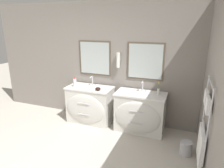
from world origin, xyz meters
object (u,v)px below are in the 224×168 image
flower_vase (158,90)px  amenity_bowl (98,89)px  waste_bin (186,148)px  vanity_left (90,105)px  vanity_right (140,112)px  toiletry_bottle (75,82)px

flower_vase → amenity_bowl: bearing=-171.5°
flower_vase → waste_bin: bearing=-44.2°
amenity_bowl → flower_vase: (1.20, 0.18, 0.07)m
vanity_left → flower_vase: bearing=2.8°
vanity_right → toiletry_bottle: (-1.45, -0.05, 0.50)m
vanity_left → vanity_right: size_ratio=1.00×
vanity_left → waste_bin: bearing=-13.7°
vanity_left → amenity_bowl: 0.52m
vanity_right → flower_vase: bearing=12.1°
toiletry_bottle → waste_bin: 2.54m
toiletry_bottle → amenity_bowl: bearing=-5.7°
amenity_bowl → waste_bin: amenity_bowl is taller
vanity_right → toiletry_bottle: toiletry_bottle is taller
vanity_right → toiletry_bottle: 1.53m
waste_bin → toiletry_bottle: bearing=169.2°
amenity_bowl → waste_bin: 1.97m
vanity_left → flower_vase: flower_vase is taller
vanity_left → flower_vase: size_ratio=3.89×
waste_bin → flower_vase: bearing=135.8°
flower_vase → waste_bin: size_ratio=1.07×
amenity_bowl → vanity_left: bearing=157.3°
vanity_right → flower_vase: size_ratio=3.89×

